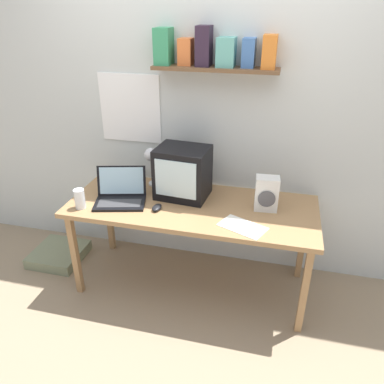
{
  "coord_description": "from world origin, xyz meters",
  "views": [
    {
      "loc": [
        0.57,
        -2.29,
        2.03
      ],
      "look_at": [
        0.0,
        0.0,
        0.83
      ],
      "focal_mm": 35.0,
      "sensor_mm": 36.0,
      "label": 1
    }
  ],
  "objects_px": {
    "space_heater": "(267,194)",
    "corner_desk": "(192,211)",
    "desk_lamp": "(152,159)",
    "floor_cushion": "(59,254)",
    "crt_monitor": "(183,173)",
    "juice_glass": "(80,200)",
    "printed_handout": "(125,183)",
    "laptop": "(121,193)",
    "open_notebook": "(243,227)",
    "computer_mouse": "(157,208)"
  },
  "relations": [
    {
      "from": "space_heater",
      "to": "corner_desk",
      "type": "bearing_deg",
      "value": -178.68
    },
    {
      "from": "desk_lamp",
      "to": "floor_cushion",
      "type": "distance_m",
      "value": 1.26
    },
    {
      "from": "crt_monitor",
      "to": "juice_glass",
      "type": "bearing_deg",
      "value": -146.55
    },
    {
      "from": "crt_monitor",
      "to": "space_heater",
      "type": "xyz_separation_m",
      "value": [
        0.62,
        -0.06,
        -0.07
      ]
    },
    {
      "from": "crt_monitor",
      "to": "space_heater",
      "type": "distance_m",
      "value": 0.62
    },
    {
      "from": "crt_monitor",
      "to": "corner_desk",
      "type": "bearing_deg",
      "value": -45.19
    },
    {
      "from": "desk_lamp",
      "to": "printed_handout",
      "type": "distance_m",
      "value": 0.34
    },
    {
      "from": "laptop",
      "to": "printed_handout",
      "type": "distance_m",
      "value": 0.3
    },
    {
      "from": "desk_lamp",
      "to": "juice_glass",
      "type": "bearing_deg",
      "value": -130.05
    },
    {
      "from": "corner_desk",
      "to": "juice_glass",
      "type": "relative_size",
      "value": 12.53
    },
    {
      "from": "corner_desk",
      "to": "floor_cushion",
      "type": "height_order",
      "value": "corner_desk"
    },
    {
      "from": "crt_monitor",
      "to": "open_notebook",
      "type": "bearing_deg",
      "value": -29.29
    },
    {
      "from": "crt_monitor",
      "to": "open_notebook",
      "type": "xyz_separation_m",
      "value": [
        0.49,
        -0.33,
        -0.19
      ]
    },
    {
      "from": "computer_mouse",
      "to": "juice_glass",
      "type": "bearing_deg",
      "value": -169.01
    },
    {
      "from": "desk_lamp",
      "to": "printed_handout",
      "type": "bearing_deg",
      "value": 179.02
    },
    {
      "from": "printed_handout",
      "to": "floor_cushion",
      "type": "relative_size",
      "value": 0.78
    },
    {
      "from": "corner_desk",
      "to": "open_notebook",
      "type": "height_order",
      "value": "open_notebook"
    },
    {
      "from": "desk_lamp",
      "to": "juice_glass",
      "type": "distance_m",
      "value": 0.61
    },
    {
      "from": "space_heater",
      "to": "printed_handout",
      "type": "height_order",
      "value": "space_heater"
    },
    {
      "from": "open_notebook",
      "to": "floor_cushion",
      "type": "distance_m",
      "value": 1.76
    },
    {
      "from": "desk_lamp",
      "to": "computer_mouse",
      "type": "height_order",
      "value": "desk_lamp"
    },
    {
      "from": "corner_desk",
      "to": "space_heater",
      "type": "bearing_deg",
      "value": 6.39
    },
    {
      "from": "juice_glass",
      "to": "floor_cushion",
      "type": "relative_size",
      "value": 0.34
    },
    {
      "from": "corner_desk",
      "to": "floor_cushion",
      "type": "bearing_deg",
      "value": 178.53
    },
    {
      "from": "space_heater",
      "to": "printed_handout",
      "type": "xyz_separation_m",
      "value": [
        -1.13,
        0.15,
        -0.12
      ]
    },
    {
      "from": "crt_monitor",
      "to": "printed_handout",
      "type": "height_order",
      "value": "crt_monitor"
    },
    {
      "from": "floor_cushion",
      "to": "computer_mouse",
      "type": "bearing_deg",
      "value": -9.36
    },
    {
      "from": "desk_lamp",
      "to": "printed_handout",
      "type": "relative_size",
      "value": 0.99
    },
    {
      "from": "space_heater",
      "to": "printed_handout",
      "type": "distance_m",
      "value": 1.14
    },
    {
      "from": "open_notebook",
      "to": "printed_handout",
      "type": "distance_m",
      "value": 1.09
    },
    {
      "from": "desk_lamp",
      "to": "space_heater",
      "type": "relative_size",
      "value": 1.34
    },
    {
      "from": "corner_desk",
      "to": "laptop",
      "type": "height_order",
      "value": "laptop"
    },
    {
      "from": "laptop",
      "to": "computer_mouse",
      "type": "xyz_separation_m",
      "value": [
        0.3,
        -0.07,
        -0.04
      ]
    },
    {
      "from": "computer_mouse",
      "to": "corner_desk",
      "type": "bearing_deg",
      "value": 30.94
    },
    {
      "from": "printed_handout",
      "to": "floor_cushion",
      "type": "xyz_separation_m",
      "value": [
        -0.61,
        -0.18,
        -0.68
      ]
    },
    {
      "from": "open_notebook",
      "to": "floor_cushion",
      "type": "height_order",
      "value": "open_notebook"
    },
    {
      "from": "corner_desk",
      "to": "juice_glass",
      "type": "height_order",
      "value": "juice_glass"
    },
    {
      "from": "crt_monitor",
      "to": "laptop",
      "type": "relative_size",
      "value": 0.95
    },
    {
      "from": "space_heater",
      "to": "desk_lamp",
      "type": "bearing_deg",
      "value": 165.63
    },
    {
      "from": "juice_glass",
      "to": "space_heater",
      "type": "distance_m",
      "value": 1.31
    },
    {
      "from": "corner_desk",
      "to": "juice_glass",
      "type": "distance_m",
      "value": 0.8
    },
    {
      "from": "juice_glass",
      "to": "space_heater",
      "type": "relative_size",
      "value": 0.58
    },
    {
      "from": "corner_desk",
      "to": "open_notebook",
      "type": "relative_size",
      "value": 5.22
    },
    {
      "from": "computer_mouse",
      "to": "printed_handout",
      "type": "distance_m",
      "value": 0.52
    },
    {
      "from": "laptop",
      "to": "printed_handout",
      "type": "bearing_deg",
      "value": 93.32
    },
    {
      "from": "desk_lamp",
      "to": "computer_mouse",
      "type": "relative_size",
      "value": 3.01
    },
    {
      "from": "crt_monitor",
      "to": "floor_cushion",
      "type": "bearing_deg",
      "value": -170.53
    },
    {
      "from": "desk_lamp",
      "to": "floor_cushion",
      "type": "bearing_deg",
      "value": -167.23
    },
    {
      "from": "computer_mouse",
      "to": "floor_cushion",
      "type": "bearing_deg",
      "value": 170.64
    },
    {
      "from": "space_heater",
      "to": "printed_handout",
      "type": "bearing_deg",
      "value": 167.12
    }
  ]
}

